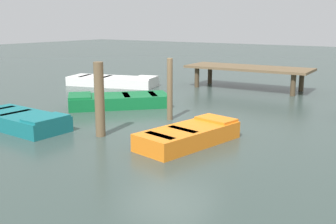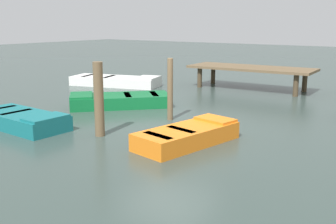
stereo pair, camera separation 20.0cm
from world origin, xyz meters
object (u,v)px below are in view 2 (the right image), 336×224
Objects in this scene: mooring_piling_near_right at (99,99)px; rowboat_white at (116,81)px; dock_segment at (251,69)px; rowboat_orange at (188,135)px; rowboat_green at (119,100)px; rowboat_teal at (22,119)px; mooring_piling_near_left at (170,89)px.

rowboat_white is at bearing 129.24° from mooring_piling_near_right.
rowboat_orange is at bearing -78.62° from dock_segment.
rowboat_orange is 0.85× the size of rowboat_green.
rowboat_orange is (2.02, -8.17, -0.63)m from dock_segment.
rowboat_teal and rowboat_green have the same top height.
mooring_piling_near_right reaches higher than rowboat_orange.
rowboat_orange is at bearing 18.32° from rowboat_teal.
rowboat_teal is at bearing -132.77° from mooring_piling_near_left.
dock_segment is 5.92m from rowboat_white.
mooring_piling_near_left is at bearing 55.34° from rowboat_orange.
mooring_piling_near_right reaches higher than mooring_piling_near_left.
mooring_piling_near_right reaches higher than rowboat_white.
rowboat_green is at bearing 72.00° from rowboat_orange.
mooring_piling_near_left is at bearing -89.75° from dock_segment.
rowboat_white is 1.44× the size of rowboat_teal.
mooring_piling_near_left is (2.79, 3.02, 0.68)m from rowboat_teal.
dock_segment is 8.44m from rowboat_orange.
rowboat_white is 2.25× the size of mooring_piling_near_right.
rowboat_green is 2.62m from mooring_piling_near_left.
rowboat_green is at bearing 167.05° from mooring_piling_near_left.
dock_segment is at bearing -156.20° from rowboat_green.
rowboat_orange is 4.78m from rowboat_green.
mooring_piling_near_right reaches higher than rowboat_green.
dock_segment is 1.61× the size of rowboat_green.
mooring_piling_near_right reaches higher than rowboat_teal.
rowboat_teal is at bearing -165.21° from mooring_piling_near_right.
mooring_piling_near_left is at bearing 121.09° from rowboat_green.
rowboat_white is at bearing -92.50° from rowboat_green.
rowboat_green is (0.33, 3.59, -0.00)m from rowboat_teal.
mooring_piling_near_right is (-2.19, -0.66, 0.71)m from rowboat_orange.
mooring_piling_near_right is (5.16, -6.32, 0.71)m from rowboat_white.
dock_segment is at bearing 92.78° from mooring_piling_near_left.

